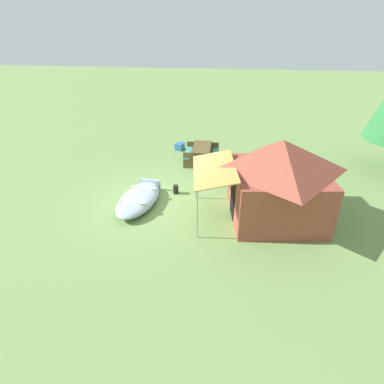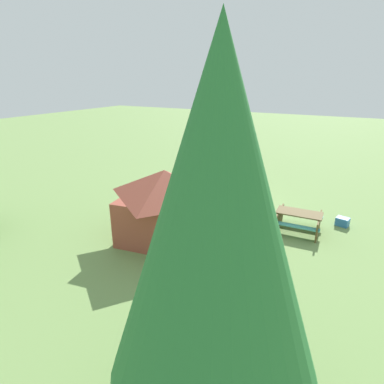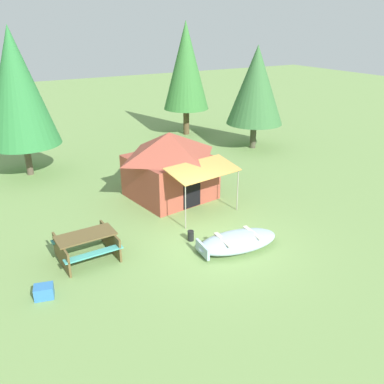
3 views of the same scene
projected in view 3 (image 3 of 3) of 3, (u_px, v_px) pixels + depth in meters
name	position (u px, v px, depth m)	size (l,w,h in m)	color
ground_plane	(214.00, 242.00, 12.68)	(80.00, 80.00, 0.00)	#71934F
beached_rowboat	(237.00, 241.00, 12.27)	(2.64, 1.41, 0.44)	#98B2BE
canvas_cabin_tent	(170.00, 164.00, 15.46)	(3.39, 4.39, 2.54)	#9A4535
picnic_table	(86.00, 244.00, 11.67)	(1.70, 1.55, 0.75)	brown
cooler_box	(44.00, 292.00, 10.10)	(0.46, 0.36, 0.33)	#326FB3
fuel_can	(191.00, 236.00, 12.72)	(0.20, 0.20, 0.32)	black
pine_tree_back_left	(17.00, 87.00, 16.81)	(3.04, 3.04, 6.20)	brown
pine_tree_back_right	(256.00, 85.00, 20.79)	(2.90, 2.90, 5.24)	#474434
pine_tree_far_center	(186.00, 66.00, 23.17)	(2.60, 2.60, 6.35)	brown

